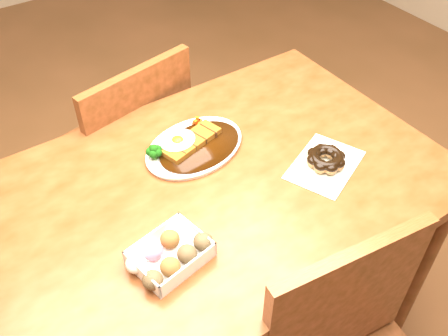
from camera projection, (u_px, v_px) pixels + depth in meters
ground at (218, 330)px, 1.79m from camera, size 6.00×6.00×0.00m
table at (215, 209)px, 1.34m from camera, size 1.20×0.80×0.75m
chair_far at (126, 152)px, 1.77m from camera, size 0.49×0.49×0.87m
katsu_curry_plate at (192, 145)px, 1.36m from camera, size 0.33×0.26×0.06m
donut_box at (169, 255)px, 1.08m from camera, size 0.20×0.15×0.05m
pon_de_ring at (326, 159)px, 1.31m from camera, size 0.25×0.22×0.04m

